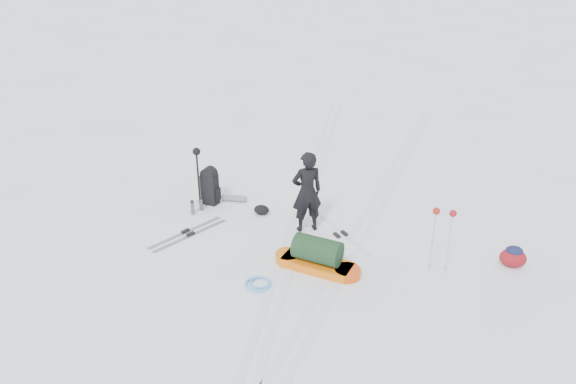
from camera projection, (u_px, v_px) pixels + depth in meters
name	position (u px, v px, depth m)	size (l,w,h in m)	color
ground	(292.00, 242.00, 10.61)	(200.00, 200.00, 0.00)	white
ski_tracks	(332.00, 224.00, 11.24)	(3.38, 17.97, 0.01)	silver
skier	(307.00, 192.00, 10.68)	(0.60, 0.39, 1.64)	black
pulk_sled	(317.00, 257.00, 9.71)	(1.64, 0.78, 0.61)	orange
expedition_rucksack	(213.00, 187.00, 11.91)	(0.91, 0.45, 0.84)	black
ski_poles_black	(197.00, 159.00, 11.47)	(0.16, 0.17, 1.33)	black
ski_poles_silver	(444.00, 220.00, 9.29)	(0.39, 0.14, 1.22)	#B4B5BB
touring_skis_grey	(188.00, 234.00, 10.87)	(1.07, 1.59, 0.06)	gray
touring_skis_white	(341.00, 235.00, 10.81)	(1.33, 1.45, 0.06)	white
rope_coil	(259.00, 283.00, 9.36)	(0.55, 0.55, 0.05)	#5CA4E0
small_daypack	(513.00, 257.00, 9.80)	(0.57, 0.55, 0.39)	maroon
thermos_pair	(197.00, 206.00, 11.63)	(0.20, 0.31, 0.31)	slate
stuff_sack	(262.00, 210.00, 11.58)	(0.36, 0.29, 0.20)	black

